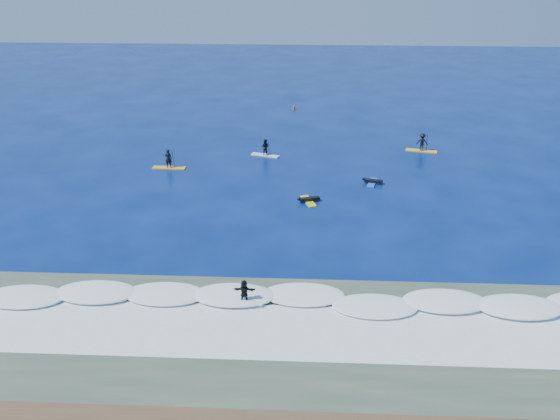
{
  "coord_description": "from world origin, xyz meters",
  "views": [
    {
      "loc": [
        1.18,
        -40.38,
        19.18
      ],
      "look_at": [
        -0.9,
        1.43,
        0.6
      ],
      "focal_mm": 40.0,
      "sensor_mm": 36.0,
      "label": 1
    }
  ],
  "objects_px": {
    "sup_paddler_right": "(422,143)",
    "prone_paddler_far": "(372,182)",
    "prone_paddler_near": "(309,200)",
    "sup_paddler_center": "(265,149)",
    "sup_paddler_left": "(169,162)",
    "wave_surfer": "(244,293)",
    "marker_buoy": "(294,108)"
  },
  "relations": [
    {
      "from": "sup_paddler_center",
      "to": "prone_paddler_far",
      "type": "height_order",
      "value": "sup_paddler_center"
    },
    {
      "from": "sup_paddler_left",
      "to": "sup_paddler_center",
      "type": "distance_m",
      "value": 9.2
    },
    {
      "from": "prone_paddler_near",
      "to": "sup_paddler_center",
      "type": "bearing_deg",
      "value": 2.49
    },
    {
      "from": "sup_paddler_left",
      "to": "prone_paddler_far",
      "type": "relative_size",
      "value": 1.31
    },
    {
      "from": "prone_paddler_near",
      "to": "marker_buoy",
      "type": "relative_size",
      "value": 3.92
    },
    {
      "from": "sup_paddler_right",
      "to": "prone_paddler_far",
      "type": "height_order",
      "value": "sup_paddler_right"
    },
    {
      "from": "prone_paddler_near",
      "to": "prone_paddler_far",
      "type": "height_order",
      "value": "prone_paddler_near"
    },
    {
      "from": "prone_paddler_far",
      "to": "marker_buoy",
      "type": "xyz_separation_m",
      "value": [
        -7.27,
        23.67,
        0.11
      ]
    },
    {
      "from": "sup_paddler_center",
      "to": "sup_paddler_right",
      "type": "distance_m",
      "value": 15.08
    },
    {
      "from": "sup_paddler_left",
      "to": "prone_paddler_near",
      "type": "relative_size",
      "value": 1.25
    },
    {
      "from": "sup_paddler_left",
      "to": "wave_surfer",
      "type": "xyz_separation_m",
      "value": [
        9.02,
        -22.02,
        0.18
      ]
    },
    {
      "from": "sup_paddler_right",
      "to": "sup_paddler_center",
      "type": "bearing_deg",
      "value": -158.95
    },
    {
      "from": "prone_paddler_near",
      "to": "marker_buoy",
      "type": "xyz_separation_m",
      "value": [
        -1.95,
        27.88,
        0.1
      ]
    },
    {
      "from": "prone_paddler_near",
      "to": "prone_paddler_far",
      "type": "bearing_deg",
      "value": -70.17
    },
    {
      "from": "sup_paddler_center",
      "to": "prone_paddler_far",
      "type": "bearing_deg",
      "value": -17.22
    },
    {
      "from": "marker_buoy",
      "to": "prone_paddler_far",
      "type": "bearing_deg",
      "value": -72.93
    },
    {
      "from": "prone_paddler_near",
      "to": "sup_paddler_left",
      "type": "bearing_deg",
      "value": 42.33
    },
    {
      "from": "sup_paddler_left",
      "to": "wave_surfer",
      "type": "height_order",
      "value": "sup_paddler_left"
    },
    {
      "from": "sup_paddler_center",
      "to": "prone_paddler_near",
      "type": "relative_size",
      "value": 1.16
    },
    {
      "from": "sup_paddler_center",
      "to": "sup_paddler_right",
      "type": "relative_size",
      "value": 0.9
    },
    {
      "from": "marker_buoy",
      "to": "wave_surfer",
      "type": "bearing_deg",
      "value": -92.06
    },
    {
      "from": "sup_paddler_left",
      "to": "wave_surfer",
      "type": "bearing_deg",
      "value": -65.73
    },
    {
      "from": "sup_paddler_right",
      "to": "wave_surfer",
      "type": "bearing_deg",
      "value": -103.78
    },
    {
      "from": "sup_paddler_left",
      "to": "wave_surfer",
      "type": "distance_m",
      "value": 23.79
    },
    {
      "from": "sup_paddler_center",
      "to": "sup_paddler_right",
      "type": "height_order",
      "value": "sup_paddler_right"
    },
    {
      "from": "prone_paddler_near",
      "to": "prone_paddler_far",
      "type": "xyz_separation_m",
      "value": [
        5.32,
        4.21,
        -0.01
      ]
    },
    {
      "from": "prone_paddler_far",
      "to": "sup_paddler_right",
      "type": "bearing_deg",
      "value": -18.31
    },
    {
      "from": "sup_paddler_right",
      "to": "prone_paddler_far",
      "type": "distance_m",
      "value": 10.29
    },
    {
      "from": "sup_paddler_left",
      "to": "sup_paddler_right",
      "type": "distance_m",
      "value": 24.02
    },
    {
      "from": "sup_paddler_right",
      "to": "prone_paddler_far",
      "type": "relative_size",
      "value": 1.35
    },
    {
      "from": "sup_paddler_left",
      "to": "sup_paddler_center",
      "type": "bearing_deg",
      "value": 26.99
    },
    {
      "from": "prone_paddler_near",
      "to": "wave_surfer",
      "type": "bearing_deg",
      "value": 148.42
    }
  ]
}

